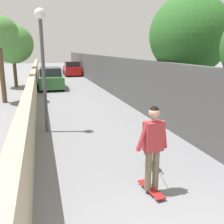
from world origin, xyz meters
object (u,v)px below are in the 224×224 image
skateboard (151,189)px  car_near (51,79)px  lamp_post (42,49)px  tree_right_far (190,36)px  dog (151,158)px  person_skateboarder (153,142)px  car_far (72,69)px  tree_left_distant (13,44)px

skateboard → car_near: size_ratio=0.19×
lamp_post → car_near: (10.73, -0.60, -2.15)m
tree_right_far → dog: 6.10m
tree_right_far → skateboard: size_ratio=6.10×
skateboard → person_skateboarder: (-0.00, 0.00, 1.04)m
skateboard → car_far: 24.58m
lamp_post → skateboard: bearing=-157.3°
car_near → skateboard: bearing=-175.0°
person_skateboarder → tree_right_far: bearing=-36.8°
tree_right_far → dog: bearing=140.5°
lamp_post → dog: (-3.67, -2.40, -2.60)m
car_near → car_far: bearing=-16.3°
tree_left_distant → lamp_post: tree_left_distant is taller
lamp_post → dog: size_ratio=3.16×
car_near → car_far: same height
lamp_post → person_skateboarder: 5.37m
tree_right_far → car_near: 11.87m
tree_right_far → person_skateboarder: 6.70m
person_skateboarder → dog: person_skateboarder is taller
lamp_post → person_skateboarder: (-4.68, -1.95, -1.76)m
tree_left_distant → person_skateboarder: (-16.54, -3.93, -2.13)m
skateboard → person_skateboarder: 1.04m
dog → car_near: 14.52m
skateboard → car_near: 15.48m
tree_right_far → dog: size_ratio=3.79×
lamp_post → car_near: lamp_post is taller
skateboard → lamp_post: bearing=22.7°
car_far → person_skateboarder: bearing=176.9°
dog → car_far: size_ratio=0.34×
lamp_post → car_far: 20.24m
tree_right_far → lamp_post: 5.76m
tree_left_distant → tree_right_far: bearing=-146.2°
skateboard → car_near: bearing=5.0°
car_near → car_far: (9.13, -2.68, -0.00)m
skateboard → tree_left_distant: bearing=13.3°
person_skateboarder → dog: bearing=-23.8°
tree_right_far → person_skateboarder: size_ratio=2.86×
tree_left_distant → person_skateboarder: tree_left_distant is taller
skateboard → car_far: (24.53, -1.32, 0.65)m
tree_right_far → person_skateboarder: tree_right_far is taller
dog → car_near: size_ratio=0.31×
car_far → dog: bearing=177.9°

